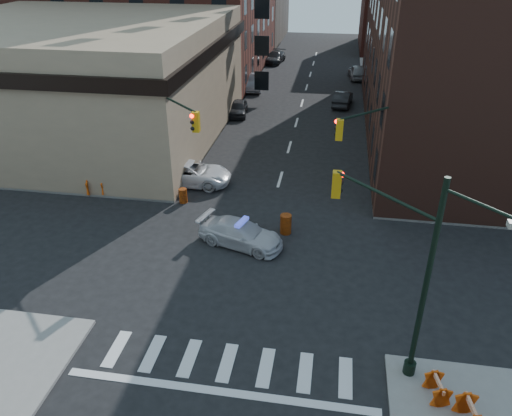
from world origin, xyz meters
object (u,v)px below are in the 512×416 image
(pickup, at_px, (190,173))
(parked_car_wnear, at_px, (238,108))
(parked_car_enear, at_px, (343,99))
(pedestrian_a, at_px, (172,176))
(barricade_nw_a, at_px, (146,179))
(barrel_road, at_px, (286,224))
(barrel_bank, at_px, (183,196))
(police_car, at_px, (241,234))
(barricade_se_a, at_px, (437,389))
(pedestrian_b, at_px, (144,179))
(parked_car_wfar, at_px, (254,82))

(pickup, distance_m, parked_car_wnear, 14.82)
(parked_car_wnear, height_order, parked_car_enear, parked_car_enear)
(pickup, xyz_separation_m, pedestrian_a, (-0.70, -1.50, 0.41))
(pickup, relative_size, barricade_nw_a, 5.03)
(pickup, height_order, barrel_road, pickup)
(parked_car_wnear, relative_size, barricade_nw_a, 3.64)
(barrel_bank, bearing_deg, police_car, -43.30)
(pickup, height_order, pedestrian_a, pedestrian_a)
(pickup, height_order, barricade_se_a, pickup)
(parked_car_enear, bearing_deg, barricade_nw_a, 66.00)
(barricade_nw_a, bearing_deg, police_car, -42.50)
(barrel_bank, bearing_deg, parked_car_enear, 66.82)
(pickup, relative_size, parked_car_enear, 1.26)
(parked_car_enear, distance_m, barrel_road, 24.75)
(pickup, height_order, parked_car_wnear, pickup)
(police_car, distance_m, barricade_se_a, 12.44)
(barrel_road, distance_m, barricade_se_a, 12.31)
(pedestrian_a, xyz_separation_m, barricade_nw_a, (-2.03, 0.53, -0.61))
(pickup, bearing_deg, barricade_se_a, -138.94)
(barricade_se_a, bearing_deg, parked_car_wnear, 11.76)
(parked_car_wnear, distance_m, pedestrian_b, 17.19)
(pickup, relative_size, pedestrian_b, 2.74)
(parked_car_enear, distance_m, barrel_bank, 23.94)
(parked_car_enear, xyz_separation_m, barrel_road, (-2.78, -24.60, -0.15))
(police_car, bearing_deg, parked_car_wnear, 28.60)
(pedestrian_a, relative_size, pedestrian_b, 1.02)
(parked_car_enear, distance_m, pedestrian_a, 23.28)
(parked_car_wfar, bearing_deg, pedestrian_b, -101.03)
(parked_car_enear, height_order, barrel_bank, parked_car_enear)
(parked_car_wfar, xyz_separation_m, pedestrian_b, (-2.67, -25.92, 0.34))
(parked_car_enear, bearing_deg, pedestrian_a, 70.94)
(parked_car_wfar, bearing_deg, barricade_se_a, -76.80)
(parked_car_wnear, bearing_deg, barricade_se_a, -72.89)
(barrel_bank, bearing_deg, barrel_road, -21.33)
(parked_car_wnear, relative_size, barrel_road, 3.52)
(pedestrian_b, bearing_deg, police_car, -48.74)
(pickup, relative_size, parked_car_wfar, 1.12)
(barrel_road, distance_m, barrel_bank, 7.13)
(police_car, xyz_separation_m, pedestrian_a, (-5.42, 5.36, 0.49))
(parked_car_wfar, relative_size, barrel_road, 4.35)
(parked_car_enear, bearing_deg, barrel_bank, 74.36)
(barricade_nw_a, bearing_deg, parked_car_wnear, 74.96)
(parked_car_wnear, distance_m, parked_car_wfar, 8.95)
(parked_car_wnear, bearing_deg, police_car, -84.58)
(parked_car_wfar, distance_m, barrel_road, 29.80)
(parked_car_wnear, relative_size, pedestrian_b, 1.98)
(parked_car_enear, xyz_separation_m, barrel_bank, (-9.42, -22.00, -0.25))
(parked_car_wfar, height_order, barrel_bank, parked_car_wfar)
(police_car, bearing_deg, barricade_se_a, -118.60)
(parked_car_enear, xyz_separation_m, barricade_se_a, (3.69, -35.07, -0.16))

